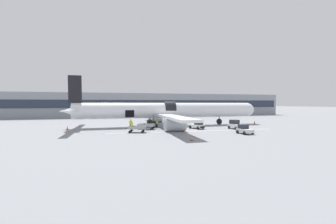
# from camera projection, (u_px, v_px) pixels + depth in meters

# --- Properties ---
(ground_plane) EXTENTS (500.00, 500.00, 0.00)m
(ground_plane) POSITION_uv_depth(u_px,v_px,m) (183.00, 130.00, 36.70)
(ground_plane) COLOR gray
(apron_marking_line) EXTENTS (29.11, 1.89, 0.01)m
(apron_marking_line) POSITION_uv_depth(u_px,v_px,m) (194.00, 131.00, 35.10)
(apron_marking_line) COLOR silver
(apron_marking_line) RESTS_ON ground_plane
(terminal_strip) EXTENTS (106.84, 8.21, 8.25)m
(terminal_strip) POSITION_uv_depth(u_px,v_px,m) (147.00, 105.00, 76.06)
(terminal_strip) COLOR gray
(terminal_strip) RESTS_ON ground_plane
(airplane) EXTENTS (41.07, 34.61, 9.99)m
(airplane) POSITION_uv_depth(u_px,v_px,m) (166.00, 111.00, 43.20)
(airplane) COLOR white
(airplane) RESTS_ON ground_plane
(baggage_tug_lead) EXTENTS (2.36, 3.08, 1.67)m
(baggage_tug_lead) POSITION_uv_depth(u_px,v_px,m) (236.00, 125.00, 38.04)
(baggage_tug_lead) COLOR white
(baggage_tug_lead) RESTS_ON ground_plane
(baggage_tug_mid) EXTENTS (2.63, 3.19, 1.47)m
(baggage_tug_mid) POSITION_uv_depth(u_px,v_px,m) (197.00, 125.00, 38.47)
(baggage_tug_mid) COLOR silver
(baggage_tug_mid) RESTS_ON ground_plane
(baggage_tug_rear) EXTENTS (2.20, 2.56, 1.42)m
(baggage_tug_rear) POSITION_uv_depth(u_px,v_px,m) (244.00, 130.00, 32.10)
(baggage_tug_rear) COLOR silver
(baggage_tug_rear) RESTS_ON ground_plane
(baggage_cart_loading) EXTENTS (3.96, 2.49, 1.09)m
(baggage_cart_loading) POSITION_uv_depth(u_px,v_px,m) (147.00, 126.00, 37.68)
(baggage_cart_loading) COLOR #999BA0
(baggage_cart_loading) RESTS_ON ground_plane
(baggage_cart_queued) EXTENTS (3.88, 2.32, 1.03)m
(baggage_cart_queued) POSITION_uv_depth(u_px,v_px,m) (137.00, 129.00, 33.64)
(baggage_cart_queued) COLOR #999BA0
(baggage_cart_queued) RESTS_ON ground_plane
(ground_crew_loader_a) EXTENTS (0.48, 0.51, 1.54)m
(ground_crew_loader_a) POSITION_uv_depth(u_px,v_px,m) (165.00, 124.00, 39.25)
(ground_crew_loader_a) COLOR black
(ground_crew_loader_a) RESTS_ON ground_plane
(ground_crew_loader_b) EXTENTS (0.44, 0.54, 1.54)m
(ground_crew_loader_b) POSITION_uv_depth(u_px,v_px,m) (157.00, 124.00, 40.04)
(ground_crew_loader_b) COLOR #1E2338
(ground_crew_loader_b) RESTS_ON ground_plane
(ground_crew_driver) EXTENTS (0.52, 0.48, 1.55)m
(ground_crew_driver) POSITION_uv_depth(u_px,v_px,m) (132.00, 125.00, 36.56)
(ground_crew_driver) COLOR #2D2D33
(ground_crew_driver) RESTS_ON ground_plane
(ground_crew_supervisor) EXTENTS (0.55, 0.55, 1.72)m
(ground_crew_supervisor) POSITION_uv_depth(u_px,v_px,m) (169.00, 124.00, 38.47)
(ground_crew_supervisor) COLOR #1E2338
(ground_crew_supervisor) RESTS_ON ground_plane
(ground_crew_helper) EXTENTS (0.58, 0.58, 1.82)m
(ground_crew_helper) POSITION_uv_depth(u_px,v_px,m) (131.00, 124.00, 38.37)
(ground_crew_helper) COLOR #1E2338
(ground_crew_helper) RESTS_ON ground_plane
(safety_cone_nose) EXTENTS (0.55, 0.55, 0.78)m
(safety_cone_nose) POSITION_uv_depth(u_px,v_px,m) (255.00, 122.00, 47.07)
(safety_cone_nose) COLOR black
(safety_cone_nose) RESTS_ON ground_plane
(safety_cone_engine_left) EXTENTS (0.45, 0.45, 0.55)m
(safety_cone_engine_left) POSITION_uv_depth(u_px,v_px,m) (192.00, 139.00, 26.30)
(safety_cone_engine_left) COLOR black
(safety_cone_engine_left) RESTS_ON ground_plane
(safety_cone_wingtip) EXTENTS (0.45, 0.45, 0.66)m
(safety_cone_wingtip) POSITION_uv_depth(u_px,v_px,m) (184.00, 130.00, 34.76)
(safety_cone_wingtip) COLOR black
(safety_cone_wingtip) RESTS_ON ground_plane
(safety_cone_tail) EXTENTS (0.45, 0.45, 0.71)m
(safety_cone_tail) POSITION_uv_depth(u_px,v_px,m) (67.00, 128.00, 37.12)
(safety_cone_tail) COLOR black
(safety_cone_tail) RESTS_ON ground_plane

